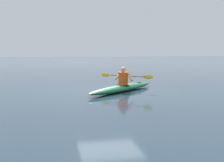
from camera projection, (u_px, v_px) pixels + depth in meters
The scene contains 3 objects.
ground_plane at pixel (109, 90), 12.23m from camera, with size 160.00×160.00×0.00m, color #283D4C.
kayak at pixel (123, 88), 11.94m from camera, with size 3.55×3.50×0.26m.
kayaker at pixel (123, 77), 11.93m from camera, with size 1.71×1.74×0.72m.
Camera 1 is at (2.35, 11.90, 1.57)m, focal length 48.36 mm.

